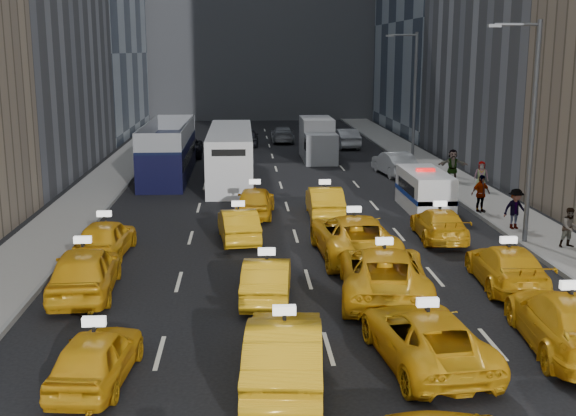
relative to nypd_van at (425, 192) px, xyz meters
name	(u,v)px	position (x,y,z in m)	size (l,w,h in m)	color
ground	(338,382)	(-6.78, -18.65, -0.96)	(160.00, 160.00, 0.00)	black
sidewalk_west	(98,189)	(-17.28, 6.35, -0.88)	(3.00, 90.00, 0.15)	gray
sidewalk_east	(460,185)	(3.72, 6.35, -0.88)	(3.00, 90.00, 0.15)	gray
curb_west	(124,189)	(-15.83, 6.35, -0.87)	(0.15, 90.00, 0.18)	slate
curb_east	(435,185)	(2.27, 6.35, -0.87)	(0.15, 90.00, 0.18)	slate
streetlight_near	(530,125)	(2.41, -6.65, 3.96)	(2.15, 0.22, 9.00)	#595B60
streetlight_far	(413,95)	(2.41, 13.35, 3.96)	(2.15, 0.22, 9.00)	#595B60
taxi_4	(96,357)	(-12.57, -18.33, -0.29)	(1.59, 3.94, 1.34)	orange
taxi_5	(284,352)	(-8.08, -18.70, -0.13)	(1.76, 5.04, 1.66)	orange
taxi_6	(426,337)	(-4.42, -17.74, -0.25)	(2.36, 5.12, 1.42)	orange
taxi_7	(567,322)	(-0.46, -17.14, -0.16)	(2.23, 5.50, 1.60)	orange
taxi_8	(85,271)	(-14.18, -11.89, -0.13)	(1.96, 4.88, 1.66)	orange
taxi_9	(267,279)	(-8.29, -12.64, -0.27)	(1.45, 4.17, 1.37)	orange
taxi_10	(383,272)	(-4.52, -12.62, -0.14)	(2.73, 5.92, 1.65)	orange
taxi_11	(507,266)	(-0.16, -11.85, -0.26)	(1.97, 4.85, 1.41)	orange
taxi_12	(105,238)	(-14.35, -7.28, -0.22)	(1.74, 4.32, 1.47)	orange
taxi_13	(238,225)	(-9.22, -5.32, -0.27)	(1.46, 4.20, 1.38)	orange
taxi_14	(354,236)	(-4.78, -7.99, -0.12)	(2.77, 6.01, 1.67)	orange
taxi_15	(439,224)	(-0.77, -5.59, -0.30)	(1.86, 4.56, 1.32)	orange
taxi_16	(255,201)	(-8.45, -0.79, -0.22)	(1.74, 4.33, 1.48)	orange
taxi_17	(325,201)	(-5.11, -1.01, -0.22)	(1.56, 4.46, 1.47)	orange
nypd_van	(425,192)	(0.00, 0.00, 0.00)	(2.47, 5.14, 2.13)	silver
double_decker	(168,151)	(-13.66, 10.58, 0.71)	(2.64, 11.55, 3.36)	black
city_bus	(231,156)	(-9.74, 8.91, 0.60)	(2.93, 12.29, 3.15)	silver
box_truck	(318,140)	(-3.55, 17.36, 0.50)	(2.83, 6.69, 2.98)	silver
misc_car_0	(394,163)	(0.65, 10.38, -0.20)	(1.62, 4.64, 1.53)	#B8BCC0
misc_car_1	(186,146)	(-13.29, 19.68, -0.21)	(2.49, 5.39, 1.50)	black
misc_car_2	(283,134)	(-5.53, 27.67, -0.28)	(1.91, 4.71, 1.37)	gray
misc_car_3	(248,137)	(-8.55, 25.23, -0.23)	(1.71, 4.26, 1.45)	black
misc_car_4	(345,138)	(-0.58, 23.78, -0.17)	(1.67, 4.78, 1.57)	#929499
pedestrian_1	(570,227)	(3.93, -7.64, -0.01)	(0.78, 0.43, 1.60)	gray
pedestrian_2	(515,209)	(2.88, -4.55, 0.08)	(1.15, 0.48, 1.79)	gray
pedestrian_3	(481,194)	(2.44, -1.20, 0.10)	(1.07, 0.49, 1.83)	gray
pedestrian_4	(481,176)	(4.28, 4.27, 0.01)	(0.80, 0.44, 1.64)	gray
pedestrian_5	(453,165)	(3.52, 7.25, 0.14)	(1.77, 0.51, 1.91)	gray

